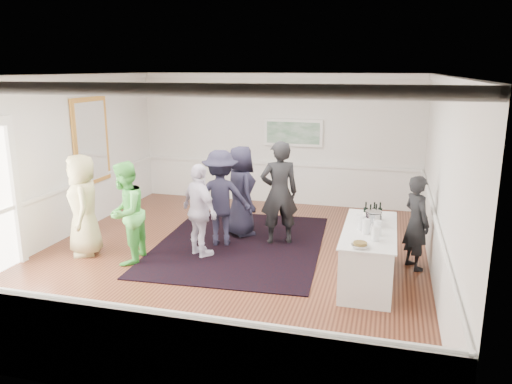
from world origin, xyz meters
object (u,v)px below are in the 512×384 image
(guest_navy, at_px, (241,191))
(nut_bowl, at_px, (360,245))
(guest_lilac, at_px, (200,211))
(guest_green, at_px, (125,213))
(bartender, at_px, (416,223))
(guest_dark_a, at_px, (221,198))
(serving_table, at_px, (368,254))
(guest_dark_b, at_px, (279,193))
(guest_tan, at_px, (83,205))
(ice_bucket, at_px, (373,219))

(guest_navy, relative_size, nut_bowl, 6.98)
(guest_lilac, bearing_deg, guest_green, 65.29)
(bartender, relative_size, guest_dark_a, 0.87)
(bartender, xyz_separation_m, guest_green, (-4.82, -1.04, 0.09))
(serving_table, relative_size, guest_green, 1.20)
(guest_dark_a, relative_size, guest_navy, 1.01)
(guest_dark_a, xyz_separation_m, guest_dark_b, (1.05, 0.36, 0.08))
(guest_tan, bearing_deg, guest_green, 45.55)
(bartender, height_order, guest_navy, guest_navy)
(guest_lilac, xyz_separation_m, guest_dark_b, (1.21, 1.04, 0.16))
(serving_table, xyz_separation_m, guest_green, (-4.09, -0.30, 0.46))
(serving_table, xyz_separation_m, guest_lilac, (-2.97, 0.30, 0.41))
(guest_tan, xyz_separation_m, nut_bowl, (4.94, -0.76, -0.02))
(guest_lilac, xyz_separation_m, guest_dark_a, (0.16, 0.68, 0.07))
(serving_table, bearing_deg, guest_dark_a, 160.75)
(serving_table, height_order, guest_dark_a, guest_dark_a)
(guest_lilac, bearing_deg, ice_bucket, -145.81)
(nut_bowl, bearing_deg, bartender, 63.26)
(serving_table, xyz_separation_m, guest_dark_a, (-2.81, 0.98, 0.48))
(nut_bowl, bearing_deg, guest_dark_a, 145.27)
(serving_table, relative_size, guest_dark_a, 1.16)
(serving_table, xyz_separation_m, guest_dark_b, (-1.76, 1.34, 0.57))
(bartender, height_order, guest_lilac, guest_lilac)
(guest_dark_b, bearing_deg, guest_tan, 0.42)
(guest_navy, bearing_deg, nut_bowl, -172.88)
(guest_tan, height_order, nut_bowl, guest_tan)
(guest_navy, distance_m, nut_bowl, 3.57)
(serving_table, relative_size, guest_navy, 1.17)
(guest_lilac, xyz_separation_m, ice_bucket, (3.01, -0.15, 0.14))
(guest_lilac, distance_m, guest_dark_a, 0.70)
(bartender, distance_m, ice_bucket, 0.92)
(guest_dark_b, bearing_deg, bartender, 142.40)
(bartender, bearing_deg, guest_lilac, 64.77)
(bartender, height_order, guest_tan, guest_tan)
(guest_tan, distance_m, ice_bucket, 5.08)
(bartender, xyz_separation_m, nut_bowl, (-0.82, -1.63, 0.10))
(guest_dark_a, distance_m, ice_bucket, 2.97)
(guest_dark_a, bearing_deg, nut_bowl, 130.03)
(serving_table, xyz_separation_m, bartender, (0.73, 0.73, 0.37))
(ice_bucket, xyz_separation_m, nut_bowl, (-0.13, -1.06, -0.08))
(guest_dark_a, bearing_deg, bartender, 160.75)
(ice_bucket, bearing_deg, guest_dark_b, 146.58)
(guest_tan, xyz_separation_m, guest_green, (0.94, -0.16, -0.03))
(guest_dark_a, bearing_deg, guest_green, 29.73)
(guest_dark_a, bearing_deg, guest_navy, -122.27)
(guest_lilac, height_order, guest_dark_a, guest_dark_a)
(ice_bucket, distance_m, nut_bowl, 1.07)
(guest_green, bearing_deg, guest_navy, 136.05)
(guest_green, relative_size, ice_bucket, 6.86)
(guest_dark_b, bearing_deg, guest_green, 11.23)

